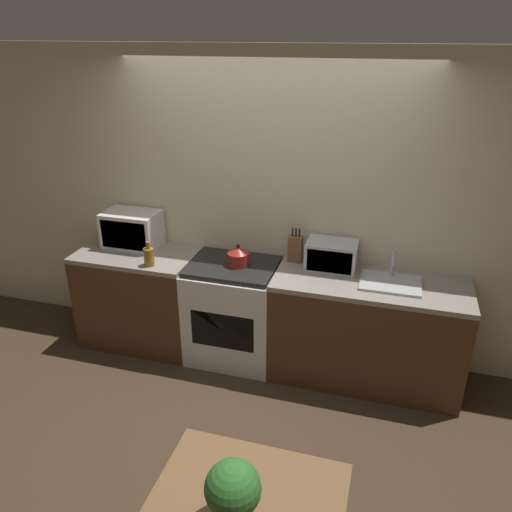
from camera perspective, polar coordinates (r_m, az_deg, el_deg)
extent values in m
plane|color=#3D2D1E|center=(3.97, -2.87, -18.17)|extent=(16.00, 16.00, 0.00)
cube|color=beige|center=(4.26, 1.76, 5.42)|extent=(10.00, 0.06, 2.60)
cube|color=#4C2D19|center=(4.72, -12.97, -4.79)|extent=(1.04, 0.62, 0.86)
cube|color=gray|center=(4.52, -13.50, 0.19)|extent=(1.04, 0.62, 0.04)
cube|color=#4C2D19|center=(4.22, 12.44, -8.57)|extent=(1.52, 0.62, 0.86)
cube|color=gray|center=(3.99, 13.02, -3.15)|extent=(1.52, 0.62, 0.04)
cube|color=silver|center=(4.39, -2.54, -6.51)|extent=(0.75, 0.62, 0.86)
cube|color=black|center=(4.18, -2.65, -1.21)|extent=(0.72, 0.57, 0.04)
cube|color=black|center=(4.15, -3.87, -8.54)|extent=(0.54, 0.02, 0.32)
cylinder|color=maroon|center=(4.14, -2.04, -0.30)|extent=(0.18, 0.18, 0.11)
cone|color=maroon|center=(4.11, -2.05, 0.71)|extent=(0.18, 0.18, 0.05)
sphere|color=black|center=(4.09, -2.06, 1.16)|extent=(0.03, 0.03, 0.03)
cube|color=silver|center=(4.60, -13.95, 3.00)|extent=(0.49, 0.32, 0.32)
cube|color=black|center=(4.48, -14.91, 2.29)|extent=(0.43, 0.01, 0.26)
cylinder|color=olive|center=(4.21, -12.13, -0.12)|extent=(0.09, 0.09, 0.15)
cylinder|color=olive|center=(4.17, -12.26, 1.19)|extent=(0.03, 0.03, 0.06)
cube|color=brown|center=(4.19, 4.52, 0.81)|extent=(0.12, 0.08, 0.23)
cylinder|color=black|center=(4.14, 4.19, 2.74)|extent=(0.01, 0.01, 0.07)
cylinder|color=black|center=(4.13, 4.59, 2.70)|extent=(0.01, 0.01, 0.07)
cylinder|color=black|center=(4.13, 4.98, 2.65)|extent=(0.01, 0.01, 0.07)
cube|color=#ADAFB5|center=(4.10, 8.63, 0.09)|extent=(0.41, 0.27, 0.23)
cube|color=black|center=(3.98, 8.36, -0.65)|extent=(0.36, 0.01, 0.19)
cube|color=#ADAFB5|center=(3.98, 15.11, -3.00)|extent=(0.46, 0.35, 0.02)
cylinder|color=#ADAFB5|center=(4.04, 15.37, -0.72)|extent=(0.03, 0.03, 0.22)
cube|color=brown|center=(2.53, -1.04, -26.38)|extent=(0.88, 0.67, 0.04)
cylinder|color=brown|center=(3.07, -6.80, -25.27)|extent=(0.05, 0.05, 0.71)
sphere|color=#2D6B28|center=(2.28, -2.66, -25.00)|extent=(0.24, 0.24, 0.24)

